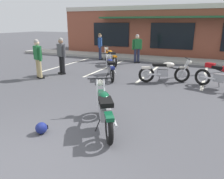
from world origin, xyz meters
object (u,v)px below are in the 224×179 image
Objects in this scene: helmet_on_pavement at (41,128)px; person_near_building at (61,54)px; motorcycle_silver_naked at (165,71)px; person_by_back_row at (137,47)px; person_in_black_shirt at (100,45)px; motorcycle_black_cruiser at (110,68)px; motorcycle_red_sportbike at (111,57)px; motorcycle_foreground_classic at (105,109)px; person_in_shorts_foreground at (38,57)px.

person_near_building is at bearing 122.05° from helmet_on_pavement.
person_near_building is (-4.69, -0.47, 0.49)m from motorcycle_silver_naked.
motorcycle_silver_naked is 4.59m from person_by_back_row.
person_in_black_shirt is at bearing 178.69° from person_by_back_row.
person_in_black_shirt is at bearing 141.80° from motorcycle_silver_naked.
person_by_back_row is 6.44× the size of helmet_on_pavement.
motorcycle_red_sportbike is at bearing 114.60° from motorcycle_black_cruiser.
person_by_back_row is at bearing 122.69° from motorcycle_silver_naked.
person_in_black_shirt reaches higher than motorcycle_silver_naked.
motorcycle_silver_naked is (0.42, 4.63, 0.00)m from motorcycle_foreground_classic.
person_in_shorts_foreground is (-2.76, -1.35, 0.49)m from motorcycle_black_cruiser.
person_in_shorts_foreground reaches higher than motorcycle_black_cruiser.
motorcycle_silver_naked is (3.58, -2.55, 0.00)m from motorcycle_red_sportbike.
motorcycle_foreground_classic is at bearing -33.19° from person_in_shorts_foreground.
motorcycle_red_sportbike and motorcycle_black_cruiser have the same top height.
helmet_on_pavement is (0.91, -9.32, -0.82)m from person_by_back_row.
motorcycle_foreground_classic is at bearing -66.24° from motorcycle_red_sportbike.
person_in_black_shirt is (-1.37, 1.35, 0.49)m from motorcycle_red_sportbike.
motorcycle_red_sportbike is 8.29m from helmet_on_pavement.
person_near_building is (-1.11, -3.02, 0.49)m from motorcycle_red_sportbike.
person_by_back_row is (2.60, 5.44, 0.00)m from person_in_shorts_foreground.
motorcycle_red_sportbike is 4.43m from person_in_shorts_foreground.
motorcycle_foreground_classic is at bearing -76.44° from person_by_back_row.
motorcycle_red_sportbike is 0.87× the size of motorcycle_silver_naked.
person_near_building reaches higher than motorcycle_black_cruiser.
motorcycle_foreground_classic is at bearing -66.78° from motorcycle_black_cruiser.
person_in_black_shirt is 1.00× the size of person_near_building.
helmet_on_pavement is (3.40, -9.37, -0.82)m from person_in_black_shirt.
person_by_back_row is at bearing 103.56° from motorcycle_foreground_classic.
motorcycle_silver_naked is at bearing -57.31° from person_by_back_row.
motorcycle_red_sportbike is at bearing 70.34° from person_in_shorts_foreground.
motorcycle_foreground_classic is 7.84m from motorcycle_red_sportbike.
motorcycle_black_cruiser is 1.12× the size of person_by_back_row.
motorcycle_black_cruiser is at bearing -65.40° from motorcycle_red_sportbike.
person_in_black_shirt is 10.00m from helmet_on_pavement.
person_by_back_row is (1.12, 1.29, 0.49)m from motorcycle_red_sportbike.
person_near_building is at bearing -174.22° from motorcycle_silver_naked.
motorcycle_black_cruiser is 1.12× the size of person_in_black_shirt.
person_in_shorts_foreground is 1.00× the size of person_by_back_row.
motorcycle_black_cruiser is at bearing -173.83° from motorcycle_silver_naked.
person_near_building reaches higher than motorcycle_silver_naked.
motorcycle_black_cruiser is 7.22× the size of helmet_on_pavement.
person_by_back_row reaches higher than motorcycle_black_cruiser.
motorcycle_foreground_classic is at bearing -44.28° from person_near_building.
person_by_back_row is (-2.46, 3.84, 0.49)m from motorcycle_silver_naked.
motorcycle_silver_naked reaches higher than helmet_on_pavement.
person_in_shorts_foreground is at bearing -115.55° from person_by_back_row.
person_near_building is (0.37, 1.12, 0.00)m from person_in_shorts_foreground.
motorcycle_silver_naked is 6.31m from person_in_black_shirt.
motorcycle_silver_naked is at bearing -38.20° from person_in_black_shirt.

